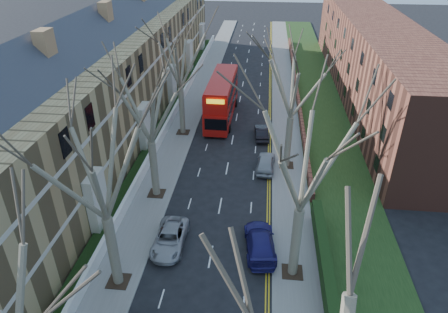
% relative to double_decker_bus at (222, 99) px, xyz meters
% --- Properties ---
extents(pavement_left, '(3.00, 102.00, 0.12)m').
position_rel_double_decker_bus_xyz_m(pavement_left, '(-4.19, 6.33, -2.38)').
color(pavement_left, slate).
rests_on(pavement_left, ground).
extents(pavement_right, '(3.00, 102.00, 0.12)m').
position_rel_double_decker_bus_xyz_m(pavement_right, '(7.81, 6.33, -2.38)').
color(pavement_right, slate).
rests_on(pavement_right, ground).
extents(terrace_left, '(9.70, 78.00, 13.60)m').
position_rel_double_decker_bus_xyz_m(terrace_left, '(-11.84, -1.67, 3.09)').
color(terrace_left, '#9C7E4F').
rests_on(terrace_left, ground).
extents(flats_right, '(13.97, 54.00, 10.00)m').
position_rel_double_decker_bus_xyz_m(flats_right, '(19.27, 10.33, 2.54)').
color(flats_right, brown).
rests_on(flats_right, ground).
extents(front_wall_left, '(0.30, 78.00, 1.00)m').
position_rel_double_decker_bus_xyz_m(front_wall_left, '(-5.84, -1.67, -1.82)').
color(front_wall_left, white).
rests_on(front_wall_left, ground).
extents(grass_verge_right, '(6.00, 102.00, 0.06)m').
position_rel_double_decker_bus_xyz_m(grass_verge_right, '(12.31, 6.33, -2.29)').
color(grass_verge_right, '#193112').
rests_on(grass_verge_right, ground).
extents(tree_left_mid, '(10.50, 10.50, 14.71)m').
position_rel_double_decker_bus_xyz_m(tree_left_mid, '(-3.89, -26.67, 7.12)').
color(tree_left_mid, brown).
rests_on(tree_left_mid, ground).
extents(tree_left_far, '(10.15, 10.15, 14.22)m').
position_rel_double_decker_bus_xyz_m(tree_left_far, '(-3.89, -16.67, 6.80)').
color(tree_left_far, brown).
rests_on(tree_left_far, ground).
extents(tree_left_dist, '(10.50, 10.50, 14.71)m').
position_rel_double_decker_bus_xyz_m(tree_left_dist, '(-3.89, -4.67, 7.12)').
color(tree_left_dist, brown).
rests_on(tree_left_dist, ground).
extents(tree_right_mid, '(10.50, 10.50, 14.71)m').
position_rel_double_decker_bus_xyz_m(tree_right_mid, '(7.51, -24.67, 7.12)').
color(tree_right_mid, brown).
rests_on(tree_right_mid, ground).
extents(tree_right_far, '(10.15, 10.15, 14.22)m').
position_rel_double_decker_bus_xyz_m(tree_right_far, '(7.51, -10.67, 6.80)').
color(tree_right_far, brown).
rests_on(tree_right_far, ground).
extents(double_decker_bus, '(3.16, 11.94, 4.94)m').
position_rel_double_decker_bus_xyz_m(double_decker_bus, '(0.00, 0.00, 0.00)').
color(double_decker_bus, '#AC100C').
rests_on(double_decker_bus, ground).
extents(car_left_far, '(2.18, 4.73, 1.31)m').
position_rel_double_decker_bus_xyz_m(car_left_far, '(-1.29, -22.83, -1.78)').
color(car_left_far, '#9C9CA1').
rests_on(car_left_far, ground).
extents(car_right_near, '(2.66, 5.33, 1.49)m').
position_rel_double_decker_bus_xyz_m(car_right_near, '(5.26, -22.62, -1.70)').
color(car_right_near, navy).
rests_on(car_right_near, ground).
extents(car_right_mid, '(1.98, 4.34, 1.44)m').
position_rel_double_decker_bus_xyz_m(car_right_mid, '(5.51, -11.39, -1.72)').
color(car_right_mid, '#989BA1').
rests_on(car_right_mid, ground).
extents(car_right_far, '(1.72, 4.03, 1.29)m').
position_rel_double_decker_bus_xyz_m(car_right_far, '(4.95, -4.86, -1.79)').
color(car_right_far, black).
rests_on(car_right_far, ground).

